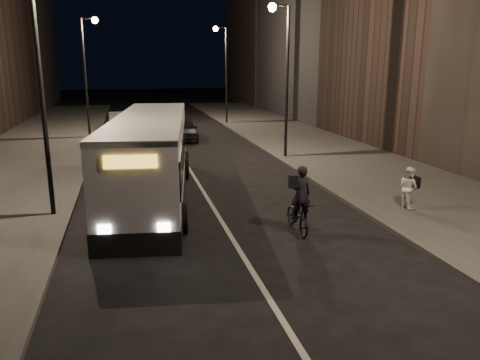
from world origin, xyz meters
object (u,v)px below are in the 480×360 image
city_bus (151,154)px  car_far (163,109)px  pedestrian_woman (409,187)px  cyclist_on_bicycle (299,210)px  streetlight_left_far (88,61)px  streetlight_right_mid (283,61)px  car_near (184,129)px  car_mid (119,120)px  streetlight_right_far (223,62)px  streetlight_left_near (47,59)px

city_bus → car_far: (2.90, 31.79, -1.21)m
city_bus → pedestrian_woman: 9.76m
cyclist_on_bicycle → streetlight_left_far: bearing=110.7°
streetlight_right_mid → car_near: 10.30m
cyclist_on_bicycle → car_near: size_ratio=0.50×
streetlight_left_far → car_near: bearing=-17.2°
car_far → streetlight_right_mid: bearing=-72.2°
car_mid → car_far: bearing=-113.6°
streetlight_right_far → city_bus: streetlight_right_far is taller
streetlight_left_near → car_far: size_ratio=2.12×
streetlight_right_far → streetlight_left_far: 12.24m
streetlight_right_mid → city_bus: streetlight_right_mid is taller
pedestrian_woman → car_far: pedestrian_woman is taller
car_near → car_mid: car_mid is taller
streetlight_left_near → car_mid: streetlight_left_near is taller
pedestrian_woman → city_bus: bearing=56.6°
cyclist_on_bicycle → car_mid: 26.44m
city_bus → car_near: size_ratio=2.81×
car_near → car_far: car_near is taller
streetlight_right_far → cyclist_on_bicycle: 27.82m
streetlight_left_near → car_near: streetlight_left_near is taller
city_bus → car_mid: size_ratio=2.71×
streetlight_right_far → car_near: (-4.44, -7.93, -4.62)m
streetlight_left_far → car_far: (6.13, 15.62, -4.81)m
pedestrian_woman → streetlight_left_far: bearing=22.2°
car_mid → city_bus: bearing=92.2°
streetlight_right_far → city_bus: bearing=-108.5°
car_mid → car_far: 11.92m
streetlight_right_mid → cyclist_on_bicycle: (-3.15, -11.25, -4.63)m
car_near → car_far: bearing=93.6°
streetlight_left_near → car_far: streetlight_left_near is taller
city_bus → cyclist_on_bicycle: city_bus is taller
city_bus → cyclist_on_bicycle: (4.29, -5.08, -1.04)m
car_far → streetlight_right_far: bearing=-57.0°
streetlight_right_mid → cyclist_on_bicycle: size_ratio=3.71×
streetlight_left_far → car_mid: size_ratio=1.80×
car_mid → streetlight_right_mid: bearing=119.6°
car_mid → streetlight_left_near: bearing=83.7°
streetlight_right_far → pedestrian_woman: (1.39, -26.26, -4.45)m
streetlight_right_far → car_mid: size_ratio=1.80×
car_far → car_mid: bearing=-103.9°
streetlight_right_mid → car_far: bearing=100.0°
car_mid → car_far: car_mid is taller
streetlight_right_far → car_mid: bearing=-170.7°
streetlight_left_far → car_mid: (1.73, 4.54, -4.62)m
cyclist_on_bicycle → city_bus: bearing=131.4°
streetlight_left_far → car_mid: bearing=69.1°
streetlight_right_mid → cyclist_on_bicycle: 12.57m
streetlight_left_near → pedestrian_woman: (12.05, -2.26, -4.45)m
streetlight_left_near → cyclist_on_bicycle: bearing=-23.4°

